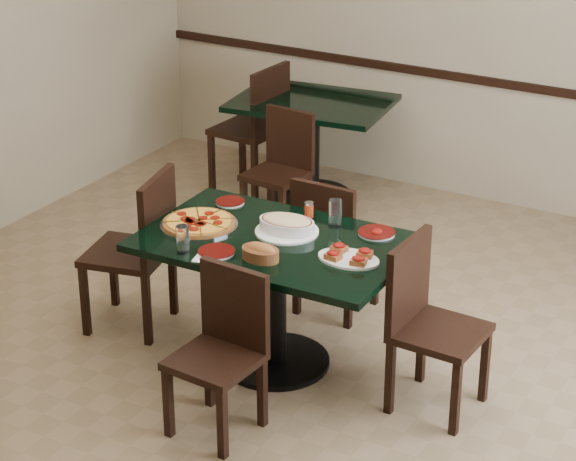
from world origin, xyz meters
The scene contains 21 objects.
floor centered at (0.00, 0.00, 0.00)m, with size 5.50×5.50×0.00m, color #7C6547.
room_shell centered at (1.02, 1.73, 1.17)m, with size 5.50×5.50×5.50m.
main_table centered at (0.08, -0.05, 0.57)m, with size 1.41×0.93×0.75m.
back_table centered at (-0.91, 2.14, 0.52)m, with size 1.19×0.93×0.75m.
chair_far centered at (0.07, 0.60, 0.48)m, with size 0.41×0.41×0.87m.
chair_near centered at (0.16, -0.67, 0.46)m, with size 0.41×0.41×0.83m.
chair_right centered at (0.93, 0.00, 0.50)m, with size 0.44×0.44×0.90m.
chair_left centered at (-0.79, -0.06, 0.53)m, with size 0.53×0.53×0.95m.
back_chair_near centered at (-0.84, 1.61, 0.45)m, with size 0.41×0.41×0.82m.
back_chair_left centered at (-1.32, 2.06, 0.55)m, with size 0.48×0.48×0.97m.
pepperoni_pizza centered at (-0.36, -0.10, 0.77)m, with size 0.42×0.42×0.04m.
lasagna_casserole centered at (0.09, 0.06, 0.80)m, with size 0.34×0.34×0.09m.
bread_basket centered at (0.14, -0.29, 0.79)m, with size 0.21×0.14×0.09m.
bruschetta_platter centered at (0.53, -0.08, 0.77)m, with size 0.33×0.23×0.05m.
side_plate_near centered at (-0.09, -0.34, 0.76)m, with size 0.19×0.19×0.02m.
side_plate_far_r centered at (0.51, 0.28, 0.76)m, with size 0.20×0.20×0.03m.
side_plate_far_l centered at (-0.39, 0.25, 0.76)m, with size 0.16×0.16×0.02m.
napkin_setting centered at (-0.10, -0.40, 0.75)m, with size 0.17×0.17×0.01m.
water_glass_a centered at (0.27, 0.26, 0.83)m, with size 0.07×0.07×0.15m, color white.
water_glass_b centered at (-0.25, -0.42, 0.82)m, with size 0.07×0.07×0.15m, color white.
pepper_shaker centered at (0.09, 0.30, 0.79)m, with size 0.05×0.05×0.09m.
Camera 1 is at (2.80, -4.62, 3.20)m, focal length 70.00 mm.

